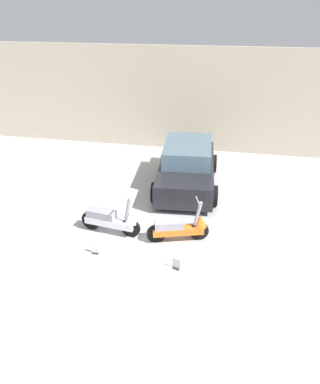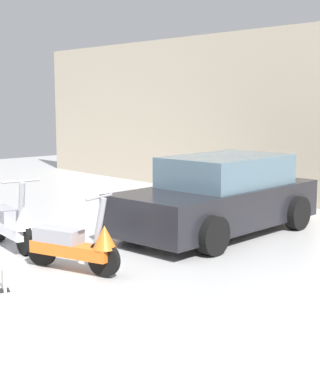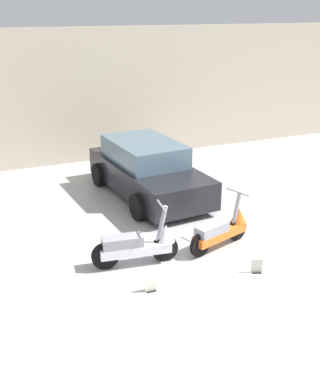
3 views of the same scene
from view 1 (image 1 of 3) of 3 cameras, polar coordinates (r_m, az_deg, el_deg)
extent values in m
plane|color=#B2B2B2|center=(8.60, -1.98, -9.77)|extent=(28.00, 28.00, 0.00)
cube|color=beige|center=(14.35, 4.75, 13.79)|extent=(19.60, 0.12, 3.81)
cylinder|color=black|center=(9.16, -4.51, -5.44)|extent=(0.50, 0.15, 0.49)
cylinder|color=black|center=(9.60, -10.47, -4.22)|extent=(0.50, 0.15, 0.49)
cube|color=silver|center=(9.33, -7.59, -4.51)|extent=(1.30, 0.47, 0.17)
cube|color=gray|center=(9.34, -8.92, -3.30)|extent=(0.75, 0.38, 0.19)
cylinder|color=gray|center=(8.93, -4.96, -2.71)|extent=(0.23, 0.11, 0.69)
cylinder|color=gray|center=(8.76, -5.05, -0.75)|extent=(0.11, 0.56, 0.03)
cone|color=silver|center=(8.99, -4.47, -3.82)|extent=(0.37, 0.37, 0.32)
cylinder|color=black|center=(9.08, 5.97, -5.93)|extent=(0.47, 0.22, 0.46)
cylinder|color=black|center=(8.94, -0.55, -6.35)|extent=(0.47, 0.22, 0.46)
cube|color=orange|center=(8.96, 2.75, -5.84)|extent=(1.24, 0.64, 0.16)
cube|color=gray|center=(8.84, 1.37, -4.99)|extent=(0.73, 0.47, 0.18)
cylinder|color=gray|center=(8.82, 5.77, -3.40)|extent=(0.23, 0.14, 0.66)
cylinder|color=gray|center=(8.66, 5.87, -1.53)|extent=(0.19, 0.52, 0.03)
cone|color=orange|center=(8.93, 6.17, -4.36)|extent=(0.39, 0.39, 0.30)
cube|color=black|center=(11.60, 4.11, 3.19)|extent=(1.91, 3.97, 0.64)
cube|color=slate|center=(11.60, 4.27, 6.24)|extent=(1.58, 2.27, 0.50)
cylinder|color=black|center=(10.60, 8.21, -0.56)|extent=(0.25, 0.60, 0.59)
cylinder|color=black|center=(10.67, -0.75, -0.07)|extent=(0.25, 0.60, 0.59)
cylinder|color=black|center=(12.77, 8.13, 4.35)|extent=(0.25, 0.60, 0.59)
cylinder|color=black|center=(12.83, 0.66, 4.73)|extent=(0.25, 0.60, 0.59)
cube|color=black|center=(8.82, -9.79, -9.10)|extent=(0.16, 0.12, 0.01)
cube|color=silver|center=(8.75, -9.85, -8.44)|extent=(0.20, 0.03, 0.26)
cube|color=black|center=(8.26, 2.54, -11.50)|extent=(0.19, 0.17, 0.01)
cube|color=silver|center=(8.18, 2.55, -10.82)|extent=(0.20, 0.09, 0.26)
camera|label=2|loc=(6.83, 60.87, -13.70)|focal=55.00mm
camera|label=3|loc=(5.41, -72.73, -0.71)|focal=45.00mm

